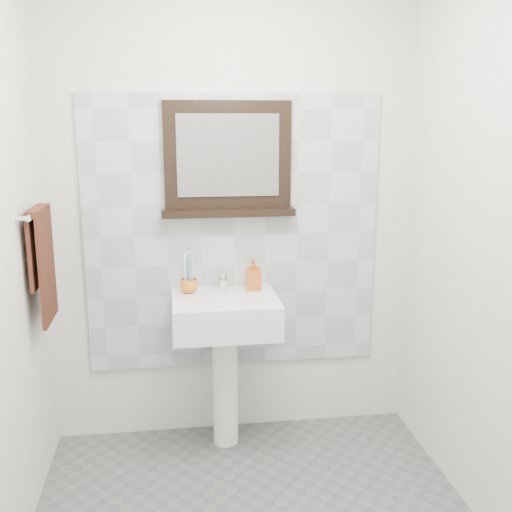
{
  "coord_description": "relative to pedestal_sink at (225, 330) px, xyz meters",
  "views": [
    {
      "loc": [
        -0.33,
        -2.12,
        1.77
      ],
      "look_at": [
        0.05,
        0.55,
        1.15
      ],
      "focal_mm": 42.0,
      "sensor_mm": 36.0,
      "label": 1
    }
  ],
  "objects": [
    {
      "name": "back_wall",
      "position": [
        0.07,
        0.23,
        0.57
      ],
      "size": [
        2.0,
        0.01,
        2.5
      ],
      "primitive_type": "cube",
      "color": "silver",
      "rests_on": "ground"
    },
    {
      "name": "front_wall",
      "position": [
        0.07,
        -1.97,
        0.57
      ],
      "size": [
        2.0,
        0.01,
        2.5
      ],
      "primitive_type": "cube",
      "color": "silver",
      "rests_on": "ground"
    },
    {
      "name": "splashback",
      "position": [
        0.07,
        0.21,
        0.47
      ],
      "size": [
        1.6,
        0.02,
        1.5
      ],
      "primitive_type": "cube",
      "color": "#AFB9BE",
      "rests_on": "back_wall"
    },
    {
      "name": "pedestal_sink",
      "position": [
        0.0,
        0.0,
        0.0
      ],
      "size": [
        0.55,
        0.44,
        0.96
      ],
      "color": "white",
      "rests_on": "ground"
    },
    {
      "name": "toothbrush_cup",
      "position": [
        -0.18,
        0.1,
        0.22
      ],
      "size": [
        0.11,
        0.11,
        0.08
      ],
      "primitive_type": "imported",
      "rotation": [
        0.0,
        0.0,
        -0.18
      ],
      "color": "orange",
      "rests_on": "pedestal_sink"
    },
    {
      "name": "toothbrushes",
      "position": [
        -0.18,
        0.1,
        0.31
      ],
      "size": [
        0.05,
        0.04,
        0.21
      ],
      "color": "white",
      "rests_on": "toothbrush_cup"
    },
    {
      "name": "soap_dispenser",
      "position": [
        0.17,
        0.12,
        0.27
      ],
      "size": [
        0.08,
        0.08,
        0.18
      ],
      "primitive_type": "imported",
      "rotation": [
        0.0,
        0.0,
        -0.04
      ],
      "color": "#AF3314",
      "rests_on": "pedestal_sink"
    },
    {
      "name": "framed_mirror",
      "position": [
        0.04,
        0.19,
        0.87
      ],
      "size": [
        0.71,
        0.11,
        0.6
      ],
      "color": "black",
      "rests_on": "back_wall"
    },
    {
      "name": "towel_bar",
      "position": [
        -0.88,
        -0.13,
        0.67
      ],
      "size": [
        0.07,
        0.4,
        0.03
      ],
      "color": "silver",
      "rests_on": "left_wall"
    },
    {
      "name": "hand_towel",
      "position": [
        -0.87,
        -0.13,
        0.46
      ],
      "size": [
        0.06,
        0.3,
        0.55
      ],
      "color": "#35170E",
      "rests_on": "towel_bar"
    }
  ]
}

